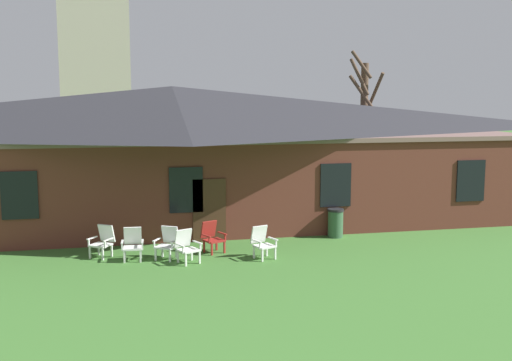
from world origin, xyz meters
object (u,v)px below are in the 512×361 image
lawn_chair_near_door (133,243)px  lawn_chair_right_end (212,236)px  lawn_chair_left_end (168,242)px  lawn_chair_far_side (262,242)px  lawn_chair_by_porch (103,240)px  lawn_chair_middle (186,245)px  trash_bin (335,223)px

lawn_chair_near_door → lawn_chair_right_end: size_ratio=1.00×
lawn_chair_left_end → lawn_chair_far_side: bearing=-11.1°
lawn_chair_by_porch → lawn_chair_middle: 2.66m
lawn_chair_by_porch → trash_bin: size_ratio=0.98×
lawn_chair_left_end → lawn_chair_near_door: bearing=176.0°
lawn_chair_by_porch → lawn_chair_right_end: 3.28m
lawn_chair_middle → lawn_chair_left_end: bearing=132.2°
lawn_chair_near_door → lawn_chair_right_end: same height
lawn_chair_left_end → lawn_chair_right_end: size_ratio=1.00×
trash_bin → lawn_chair_right_end: bearing=-165.8°
lawn_chair_by_porch → lawn_chair_middle: same height
lawn_chair_left_end → lawn_chair_right_end: bearing=18.8°
lawn_chair_near_door → lawn_chair_middle: (1.52, -0.62, 0.00)m
lawn_chair_by_porch → lawn_chair_middle: (2.39, -1.17, 0.00)m
lawn_chair_near_door → lawn_chair_middle: 1.64m
trash_bin → lawn_chair_far_side: bearing=-145.1°
lawn_chair_left_end → lawn_chair_middle: (0.50, -0.55, 0.00)m
lawn_chair_near_door → trash_bin: 7.00m
lawn_chair_right_end → lawn_chair_near_door: bearing=-170.5°
lawn_chair_middle → trash_bin: 5.73m
lawn_chair_middle → trash_bin: size_ratio=0.98×
lawn_chair_by_porch → lawn_chair_far_side: same height
lawn_chair_by_porch → lawn_chair_right_end: (3.28, -0.14, 0.00)m
lawn_chair_middle → trash_bin: (5.32, 2.14, -0.00)m
lawn_chair_by_porch → lawn_chair_left_end: size_ratio=1.00×
lawn_chair_near_door → lawn_chair_left_end: same height
lawn_chair_near_door → trash_bin: bearing=12.5°
lawn_chair_by_porch → lawn_chair_near_door: (0.86, -0.54, 0.00)m
lawn_chair_near_door → lawn_chair_right_end: 2.45m
lawn_chair_by_porch → lawn_chair_near_door: 1.02m
lawn_chair_far_side → trash_bin: size_ratio=0.98×
lawn_chair_left_end → trash_bin: 6.03m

